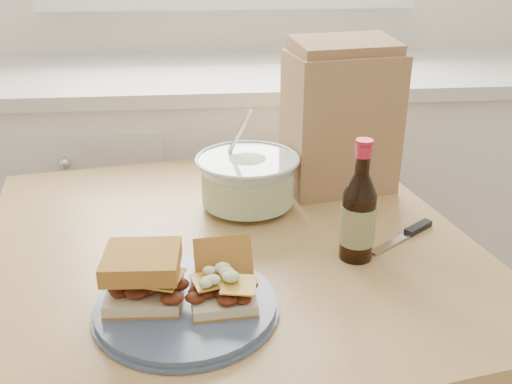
{
  "coord_description": "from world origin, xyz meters",
  "views": [
    {
      "loc": [
        -0.11,
        -0.15,
        1.33
      ],
      "look_at": [
        -0.01,
        0.89,
        0.86
      ],
      "focal_mm": 40.0,
      "sensor_mm": 36.0,
      "label": 1
    }
  ],
  "objects": [
    {
      "name": "knife",
      "position": [
        0.3,
        0.83,
        0.79
      ],
      "size": [
        0.16,
        0.12,
        0.01
      ],
      "rotation": [
        0.0,
        0.0,
        0.62
      ],
      "color": "silver",
      "rests_on": "dining_table"
    },
    {
      "name": "sandwich_right",
      "position": [
        -0.09,
        0.62,
        0.83
      ],
      "size": [
        0.11,
        0.14,
        0.09
      ],
      "rotation": [
        0.0,
        0.0,
        0.07
      ],
      "color": "#CABE8E",
      "rests_on": "plate"
    },
    {
      "name": "plate",
      "position": [
        -0.15,
        0.62,
        0.79
      ],
      "size": [
        0.29,
        0.29,
        0.02
      ],
      "primitive_type": "cylinder",
      "color": "#42516B",
      "rests_on": "dining_table"
    },
    {
      "name": "cabinet_run",
      "position": [
        -0.0,
        1.7,
        0.47
      ],
      "size": [
        2.5,
        0.64,
        0.94
      ],
      "color": "white",
      "rests_on": "ground"
    },
    {
      "name": "sandwich_left",
      "position": [
        -0.21,
        0.63,
        0.84
      ],
      "size": [
        0.12,
        0.11,
        0.09
      ],
      "rotation": [
        0.0,
        0.0,
        -0.06
      ],
      "color": "#CABE8E",
      "rests_on": "plate"
    },
    {
      "name": "paper_bag",
      "position": [
        0.21,
        1.09,
        0.94
      ],
      "size": [
        0.27,
        0.2,
        0.32
      ],
      "primitive_type": "cube",
      "rotation": [
        0.0,
        0.0,
        0.17
      ],
      "color": "#A5784F",
      "rests_on": "dining_table"
    },
    {
      "name": "coleslaw_bowl",
      "position": [
        -0.02,
        0.99,
        0.84
      ],
      "size": [
        0.23,
        0.23,
        0.23
      ],
      "color": "#B8C6C0",
      "rests_on": "dining_table"
    },
    {
      "name": "beer_bottle",
      "position": [
        0.17,
        0.76,
        0.87
      ],
      "size": [
        0.06,
        0.06,
        0.23
      ],
      "rotation": [
        0.0,
        0.0,
        0.15
      ],
      "color": "black",
      "rests_on": "dining_table"
    },
    {
      "name": "dining_table",
      "position": [
        -0.07,
        0.85,
        0.67
      ],
      "size": [
        1.08,
        1.08,
        0.78
      ],
      "rotation": [
        0.0,
        0.0,
        0.17
      ],
      "color": "tan",
      "rests_on": "ground"
    }
  ]
}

